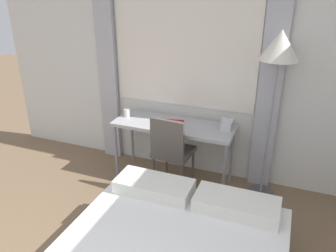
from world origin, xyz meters
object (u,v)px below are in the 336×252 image
(book, at_px, (173,123))
(desk_chair, at_px, (171,149))
(mug, at_px, (127,113))
(telephone, at_px, (227,124))
(desk, at_px, (174,129))
(standing_lamp, at_px, (279,57))

(book, bearing_deg, desk_chair, -72.92)
(mug, bearing_deg, telephone, 4.01)
(desk_chair, relative_size, book, 3.48)
(desk, distance_m, book, 0.07)
(desk_chair, height_order, mug, desk_chair)
(standing_lamp, bearing_deg, desk_chair, -162.89)
(desk_chair, bearing_deg, standing_lamp, 20.84)
(telephone, height_order, book, telephone)
(mug, bearing_deg, desk, -0.96)
(desk_chair, bearing_deg, telephone, 37.07)
(standing_lamp, bearing_deg, mug, -178.71)
(desk, height_order, telephone, telephone)
(desk, xyz_separation_m, desk_chair, (0.07, -0.25, -0.13))
(desk, distance_m, mug, 0.61)
(standing_lamp, distance_m, mug, 1.83)
(desk, distance_m, desk_chair, 0.29)
(desk_chair, xyz_separation_m, standing_lamp, (0.97, 0.30, 1.03))
(desk_chair, bearing_deg, book, 110.80)
(desk, relative_size, desk_chair, 1.52)
(book, bearing_deg, desk, 20.28)
(desk, height_order, mug, mug)
(desk_chair, xyz_separation_m, telephone, (0.53, 0.35, 0.24))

